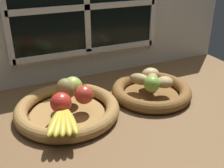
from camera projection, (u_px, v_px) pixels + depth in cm
name	position (u px, v px, depth cm)	size (l,w,h in cm)	color
ground_plane	(115.00, 107.00, 103.67)	(140.00, 90.00, 3.00)	brown
back_wall	(85.00, 14.00, 115.21)	(140.00, 4.60, 55.00)	silver
fruit_bowl_left	(67.00, 110.00, 94.89)	(36.22, 36.22, 4.64)	olive
fruit_bowl_right	(151.00, 91.00, 107.38)	(31.02, 31.02, 4.64)	brown
apple_red_front	(61.00, 103.00, 87.15)	(6.89, 6.89, 6.89)	red
apple_red_right	(84.00, 95.00, 92.56)	(6.50, 6.50, 6.50)	#B73828
apple_green_back	(73.00, 86.00, 97.76)	(7.02, 7.02, 7.02)	#99B74C
pear_brown	(65.00, 89.00, 94.40)	(6.27, 6.33, 8.05)	olive
banana_bunch_front	(63.00, 120.00, 81.65)	(10.91, 17.18, 3.09)	gold
potato_small	(165.00, 82.00, 103.77)	(6.46, 5.75, 4.41)	tan
potato_back	(151.00, 74.00, 109.84)	(6.96, 5.52, 5.06)	tan
potato_oblong	(140.00, 79.00, 106.37)	(8.04, 4.63, 4.36)	#A38451
potato_large	(152.00, 80.00, 105.22)	(6.53, 4.71, 4.87)	#A38451
lime_near	(152.00, 84.00, 100.53)	(6.09, 6.09, 6.09)	#7AAD3D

